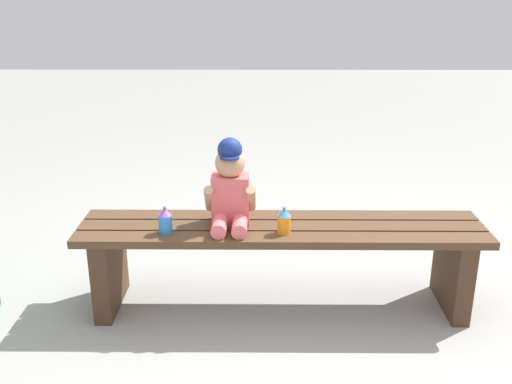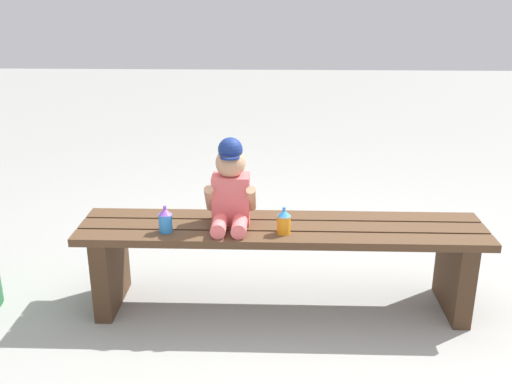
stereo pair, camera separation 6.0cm
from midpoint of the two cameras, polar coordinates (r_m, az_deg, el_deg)
name	(u,v)px [view 1 (the left image)]	position (r m, az deg, el deg)	size (l,w,h in m)	color
ground_plane	(280,305)	(2.88, 1.79, -11.00)	(16.00, 16.00, 0.00)	#999993
park_bench	(281,249)	(2.74, 1.85, -5.63)	(1.87, 0.38, 0.42)	#513823
child_figure	(230,188)	(2.64, -3.19, 0.42)	(0.23, 0.27, 0.40)	#E56666
sippy_cup_left	(165,221)	(2.62, -9.51, -2.77)	(0.06, 0.06, 0.12)	#338CE5
sippy_cup_right	(284,221)	(2.58, 2.09, -2.85)	(0.06, 0.06, 0.12)	orange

